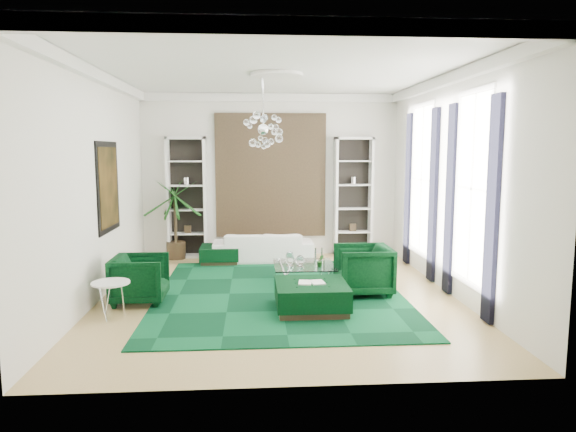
{
  "coord_description": "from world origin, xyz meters",
  "views": [
    {
      "loc": [
        -0.42,
        -8.66,
        2.5
      ],
      "look_at": [
        0.21,
        0.5,
        1.32
      ],
      "focal_mm": 32.0,
      "sensor_mm": 36.0,
      "label": 1
    }
  ],
  "objects": [
    {
      "name": "wall_right",
      "position": [
        3.01,
        0.0,
        1.9
      ],
      "size": [
        0.02,
        7.0,
        3.8
      ],
      "primitive_type": "cube",
      "color": "silver",
      "rests_on": "ground"
    },
    {
      "name": "armchair_right",
      "position": [
        1.48,
        -0.04,
        0.43
      ],
      "size": [
        0.95,
        0.92,
        0.86
      ],
      "primitive_type": "imported",
      "rotation": [
        0.0,
        0.0,
        -1.57
      ],
      "color": "black",
      "rests_on": "floor"
    },
    {
      "name": "sofa",
      "position": [
        -0.21,
        2.75,
        0.32
      ],
      "size": [
        2.22,
        0.87,
        0.65
      ],
      "primitive_type": "imported",
      "rotation": [
        0.0,
        0.0,
        3.14
      ],
      "color": "white",
      "rests_on": "floor"
    },
    {
      "name": "side_table",
      "position": [
        -2.55,
        -1.06,
        0.27
      ],
      "size": [
        0.56,
        0.56,
        0.54
      ],
      "primitive_type": "cylinder",
      "color": "white",
      "rests_on": "floor"
    },
    {
      "name": "window_far",
      "position": [
        2.99,
        1.5,
        1.9
      ],
      "size": [
        0.03,
        1.1,
        2.9
      ],
      "primitive_type": "cube",
      "color": "white",
      "rests_on": "wall_right"
    },
    {
      "name": "painting",
      "position": [
        -2.97,
        0.6,
        1.85
      ],
      "size": [
        0.04,
        1.3,
        1.6
      ],
      "primitive_type": "cube",
      "color": "black",
      "rests_on": "wall_left"
    },
    {
      "name": "ottoman_front",
      "position": [
        0.47,
        -0.92,
        0.22
      ],
      "size": [
        1.1,
        1.1,
        0.44
      ],
      "primitive_type": "cube",
      "color": "black",
      "rests_on": "floor"
    },
    {
      "name": "book",
      "position": [
        0.47,
        -0.92,
        0.46
      ],
      "size": [
        0.41,
        0.28,
        0.03
      ],
      "primitive_type": "cube",
      "color": "white",
      "rests_on": "ottoman_front"
    },
    {
      "name": "rug",
      "position": [
        0.02,
        0.06,
        0.01
      ],
      "size": [
        4.2,
        5.0,
        0.02
      ],
      "primitive_type": "cube",
      "color": "black",
      "rests_on": "floor"
    },
    {
      "name": "ceiling",
      "position": [
        0.0,
        0.0,
        3.81
      ],
      "size": [
        6.0,
        7.0,
        0.02
      ],
      "primitive_type": "cube",
      "color": "white",
      "rests_on": "ground"
    },
    {
      "name": "curtain_near_a",
      "position": [
        2.96,
        -1.68,
        1.65
      ],
      "size": [
        0.07,
        0.3,
        3.25
      ],
      "primitive_type": "cube",
      "color": "black",
      "rests_on": "floor"
    },
    {
      "name": "floor",
      "position": [
        0.0,
        0.0,
        -0.01
      ],
      "size": [
        6.0,
        7.0,
        0.02
      ],
      "primitive_type": "cube",
      "color": "tan",
      "rests_on": "ground"
    },
    {
      "name": "shelving_left",
      "position": [
        -1.95,
        3.31,
        1.4
      ],
      "size": [
        0.9,
        0.38,
        2.8
      ],
      "primitive_type": null,
      "color": "white",
      "rests_on": "floor"
    },
    {
      "name": "palm",
      "position": [
        -2.21,
        3.15,
        1.19
      ],
      "size": [
        1.49,
        1.49,
        2.38
      ],
      "primitive_type": null,
      "color": "#194E18",
      "rests_on": "floor"
    },
    {
      "name": "crown_molding",
      "position": [
        0.0,
        0.0,
        3.7
      ],
      "size": [
        6.0,
        7.0,
        0.18
      ],
      "primitive_type": null,
      "color": "white",
      "rests_on": "ceiling"
    },
    {
      "name": "wall_back",
      "position": [
        0.0,
        3.51,
        1.9
      ],
      "size": [
        6.0,
        0.02,
        3.8
      ],
      "primitive_type": "cube",
      "color": "silver",
      "rests_on": "ground"
    },
    {
      "name": "tapestry",
      "position": [
        0.0,
        3.46,
        1.9
      ],
      "size": [
        2.5,
        0.06,
        2.8
      ],
      "primitive_type": "cube",
      "color": "black",
      "rests_on": "wall_back"
    },
    {
      "name": "armchair_left",
      "position": [
        -2.29,
        -0.29,
        0.39
      ],
      "size": [
        0.87,
        0.84,
        0.79
      ],
      "primitive_type": "imported",
      "rotation": [
        0.0,
        0.0,
        1.57
      ],
      "color": "black",
      "rests_on": "floor"
    },
    {
      "name": "shelving_right",
      "position": [
        1.95,
        3.31,
        1.4
      ],
      "size": [
        0.9,
        0.38,
        2.8
      ],
      "primitive_type": null,
      "color": "white",
      "rests_on": "floor"
    },
    {
      "name": "wall_front",
      "position": [
        0.0,
        -3.51,
        1.9
      ],
      "size": [
        6.0,
        0.02,
        3.8
      ],
      "primitive_type": "cube",
      "color": "silver",
      "rests_on": "ground"
    },
    {
      "name": "curtain_far_a",
      "position": [
        2.96,
        0.72,
        1.65
      ],
      "size": [
        0.07,
        0.3,
        3.25
      ],
      "primitive_type": "cube",
      "color": "black",
      "rests_on": "floor"
    },
    {
      "name": "coffee_table",
      "position": [
        0.52,
        0.66,
        0.19
      ],
      "size": [
        1.11,
        1.11,
        0.38
      ],
      "primitive_type": null,
      "color": "white",
      "rests_on": "floor"
    },
    {
      "name": "table_plant",
      "position": [
        0.79,
        0.43,
        0.5
      ],
      "size": [
        0.13,
        0.1,
        0.23
      ],
      "primitive_type": "imported",
      "color": "#194E18",
      "rests_on": "coffee_table"
    },
    {
      "name": "ottoman_side",
      "position": [
        -1.17,
        2.64,
        0.19
      ],
      "size": [
        0.85,
        0.85,
        0.38
      ],
      "primitive_type": "cube",
      "color": "black",
      "rests_on": "floor"
    },
    {
      "name": "wall_left",
      "position": [
        -3.01,
        0.0,
        1.9
      ],
      "size": [
        0.02,
        7.0,
        3.8
      ],
      "primitive_type": "cube",
      "color": "silver",
      "rests_on": "ground"
    },
    {
      "name": "window_near",
      "position": [
        2.99,
        -0.9,
        1.9
      ],
      "size": [
        0.03,
        1.1,
        2.9
      ],
      "primitive_type": "cube",
      "color": "white",
      "rests_on": "wall_right"
    },
    {
      "name": "chandelier",
      "position": [
        -0.24,
        0.41,
        2.85
      ],
      "size": [
        0.77,
        0.77,
        0.69
      ],
      "primitive_type": null,
      "color": "white",
      "rests_on": "ceiling"
    },
    {
      "name": "ceiling_medallion",
      "position": [
        0.0,
        0.3,
        3.77
      ],
      "size": [
        0.9,
        0.9,
        0.05
      ],
      "primitive_type": "cylinder",
      "color": "white",
      "rests_on": "ceiling"
    },
    {
      "name": "curtain_far_b",
      "position": [
        2.96,
        2.28,
        1.65
      ],
      "size": [
        0.07,
        0.3,
        3.25
      ],
      "primitive_type": "cube",
      "color": "black",
      "rests_on": "floor"
    },
    {
      "name": "curtain_near_b",
      "position": [
        2.96,
        -0.12,
        1.65
      ],
      "size": [
        0.07,
        0.3,
        3.25
      ],
      "primitive_type": "cube",
      "color": "black",
      "rests_on": "floor"
    }
  ]
}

